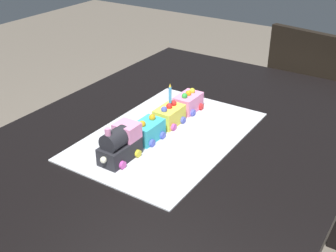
{
  "coord_description": "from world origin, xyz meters",
  "views": [
    {
      "loc": [
        -0.99,
        -0.6,
        1.38
      ],
      "look_at": [
        -0.03,
        0.03,
        0.77
      ],
      "focal_mm": 45.76,
      "sensor_mm": 36.0,
      "label": 1
    }
  ],
  "objects": [
    {
      "name": "cake_locomotive",
      "position": [
        -0.22,
        0.06,
        0.79
      ],
      "size": [
        0.14,
        0.08,
        0.12
      ],
      "color": "#232328",
      "rests_on": "cake_board"
    },
    {
      "name": "cake_car_caboose_turquoise",
      "position": [
        -0.09,
        0.06,
        0.77
      ],
      "size": [
        0.1,
        0.08,
        0.07
      ],
      "color": "#38B7C6",
      "rests_on": "cake_board"
    },
    {
      "name": "birthday_candle",
      "position": [
        0.03,
        0.06,
        0.85
      ],
      "size": [
        0.01,
        0.01,
        0.07
      ],
      "color": "#4CA5E5",
      "rests_on": "cake_car_flatbed_lemon"
    },
    {
      "name": "cake_car_flatbed_lemon",
      "position": [
        0.03,
        0.06,
        0.77
      ],
      "size": [
        0.1,
        0.08,
        0.07
      ],
      "color": "#F4E04C",
      "rests_on": "cake_board"
    },
    {
      "name": "chair",
      "position": [
        1.03,
        -0.14,
        0.47
      ],
      "size": [
        0.47,
        0.47,
        0.86
      ],
      "rotation": [
        0.0,
        0.0,
        1.39
      ],
      "color": "black",
      "rests_on": "ground"
    },
    {
      "name": "dining_table",
      "position": [
        0.0,
        0.0,
        0.63
      ],
      "size": [
        1.4,
        1.0,
        0.74
      ],
      "color": "black",
      "rests_on": "ground"
    },
    {
      "name": "cake_board",
      "position": [
        -0.03,
        0.03,
        0.74
      ],
      "size": [
        0.6,
        0.4,
        0.0
      ],
      "primitive_type": "cube",
      "color": "silver",
      "rests_on": "dining_table"
    },
    {
      "name": "cake_car_gondola_bubblegum",
      "position": [
        0.15,
        0.06,
        0.77
      ],
      "size": [
        0.1,
        0.08,
        0.07
      ],
      "color": "pink",
      "rests_on": "cake_board"
    }
  ]
}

